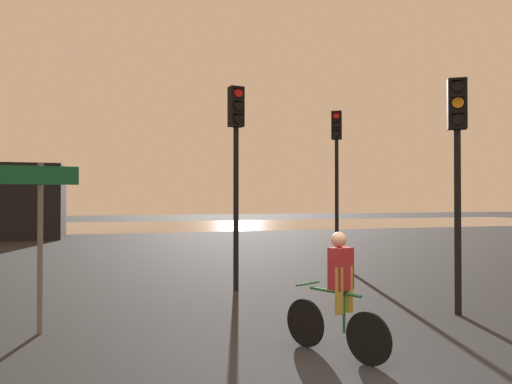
{
  "coord_description": "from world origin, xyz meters",
  "views": [
    {
      "loc": [
        -2.66,
        -5.23,
        2.05
      ],
      "look_at": [
        0.5,
        5.0,
        2.2
      ],
      "focal_mm": 35.0,
      "sensor_mm": 36.0,
      "label": 1
    }
  ],
  "objects_px": {
    "traffic_light_near_right": "(457,150)",
    "cyclist": "(339,293)",
    "traffic_light_center": "(236,149)",
    "traffic_light_far_right": "(337,158)",
    "direction_sign_post": "(40,222)"
  },
  "relations": [
    {
      "from": "traffic_light_near_right",
      "to": "cyclist",
      "type": "height_order",
      "value": "traffic_light_near_right"
    },
    {
      "from": "traffic_light_center",
      "to": "cyclist",
      "type": "height_order",
      "value": "traffic_light_center"
    },
    {
      "from": "traffic_light_near_right",
      "to": "traffic_light_center",
      "type": "distance_m",
      "value": 4.65
    },
    {
      "from": "traffic_light_near_right",
      "to": "traffic_light_far_right",
      "type": "xyz_separation_m",
      "value": [
        1.08,
        6.96,
        0.42
      ]
    },
    {
      "from": "traffic_light_near_right",
      "to": "traffic_light_center",
      "type": "height_order",
      "value": "traffic_light_center"
    },
    {
      "from": "traffic_light_center",
      "to": "direction_sign_post",
      "type": "distance_m",
      "value": 4.8
    },
    {
      "from": "traffic_light_near_right",
      "to": "direction_sign_post",
      "type": "relative_size",
      "value": 1.61
    },
    {
      "from": "traffic_light_center",
      "to": "traffic_light_far_right",
      "type": "distance_m",
      "value": 5.54
    },
    {
      "from": "direction_sign_post",
      "to": "cyclist",
      "type": "xyz_separation_m",
      "value": [
        3.85,
        -2.31,
        -0.88
      ]
    },
    {
      "from": "traffic_light_center",
      "to": "traffic_light_far_right",
      "type": "xyz_separation_m",
      "value": [
        4.25,
        3.55,
        0.17
      ]
    },
    {
      "from": "traffic_light_near_right",
      "to": "direction_sign_post",
      "type": "xyz_separation_m",
      "value": [
        -6.93,
        0.81,
        -1.23
      ]
    },
    {
      "from": "direction_sign_post",
      "to": "traffic_light_center",
      "type": "bearing_deg",
      "value": -148.91
    },
    {
      "from": "traffic_light_center",
      "to": "traffic_light_far_right",
      "type": "relative_size",
      "value": 0.94
    },
    {
      "from": "traffic_light_near_right",
      "to": "direction_sign_post",
      "type": "distance_m",
      "value": 7.09
    },
    {
      "from": "traffic_light_near_right",
      "to": "traffic_light_center",
      "type": "bearing_deg",
      "value": -14.63
    }
  ]
}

